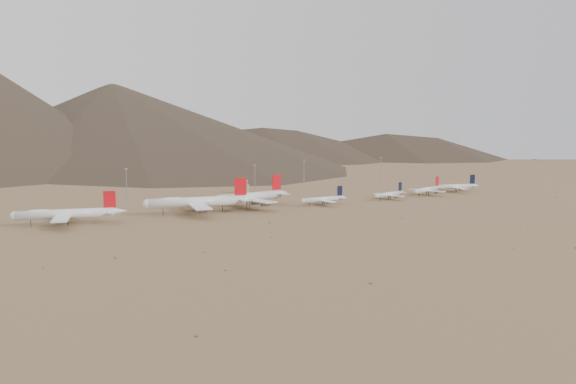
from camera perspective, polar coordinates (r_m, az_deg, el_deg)
ground at (r=370.06m, az=0.24°, el=-2.24°), size 3000.00×3000.00×0.00m
mountain_ridge at (r=1225.54m, az=-24.03°, el=10.38°), size 4400.00×1000.00×300.00m
widebody_west at (r=352.14m, az=-21.62°, el=-2.06°), size 62.74×49.77×19.22m
widebody_centre at (r=375.07m, az=-9.15°, el=-0.99°), size 75.70×59.56×22.87m
widebody_east at (r=398.07m, az=-4.16°, el=-0.53°), size 73.35×57.30×21.96m
narrowbody_a at (r=411.93m, az=3.66°, el=-0.74°), size 40.66×29.08×13.41m
narrowbody_b at (r=451.72m, az=10.31°, el=-0.22°), size 38.02×27.78×12.65m
narrowbody_c at (r=485.97m, az=14.02°, el=0.25°), size 43.97×32.44×14.81m
narrowbody_d at (r=517.03m, az=16.73°, el=0.54°), size 44.06×32.68×14.97m
control_tower at (r=486.84m, az=-4.60°, el=0.49°), size 8.00×8.00×12.00m
mast_west at (r=448.85m, az=-16.10°, el=0.88°), size 2.00×0.60×25.70m
mast_centre at (r=471.61m, az=-3.39°, el=1.39°), size 2.00×0.60×25.70m
mast_east at (r=541.24m, az=1.64°, el=2.07°), size 2.00×0.60×25.70m
mast_far_east at (r=597.66m, az=9.39°, el=2.41°), size 2.00×0.60×25.70m
desert_scrub at (r=311.81m, az=11.63°, el=-3.98°), size 437.10×170.40×0.87m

